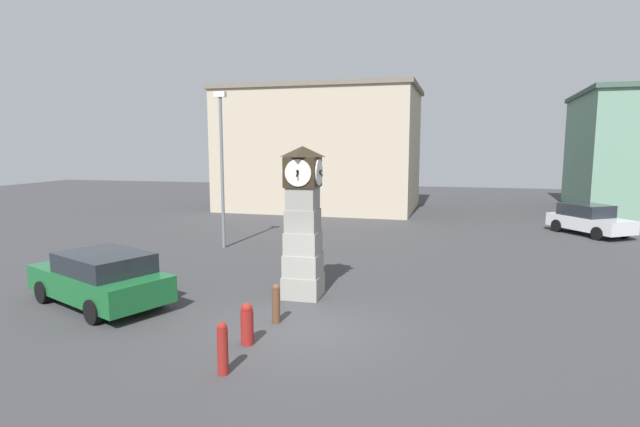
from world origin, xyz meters
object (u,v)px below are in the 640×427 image
(bollard_mid_row, at_px, (247,323))
(car_end_of_row, at_px, (589,219))
(bollard_near_tower, at_px, (223,348))
(bollard_far_row, at_px, (276,303))
(clock_tower, at_px, (303,226))
(street_lamp_near_road, at_px, (222,159))
(car_silver_hatch, at_px, (101,278))

(bollard_mid_row, height_order, car_end_of_row, car_end_of_row)
(bollard_near_tower, xyz_separation_m, bollard_far_row, (0.10, 2.98, -0.03))
(bollard_mid_row, xyz_separation_m, bollard_far_row, (0.19, 1.47, 0.02))
(clock_tower, relative_size, bollard_far_row, 4.42)
(clock_tower, xyz_separation_m, bollard_far_row, (-0.07, -2.32, -1.61))
(street_lamp_near_road, bearing_deg, bollard_mid_row, -62.87)
(clock_tower, distance_m, bollard_near_tower, 5.53)
(bollard_near_tower, relative_size, bollard_far_row, 1.06)
(bollard_near_tower, height_order, bollard_mid_row, bollard_near_tower)
(clock_tower, bearing_deg, car_end_of_row, 50.13)
(car_end_of_row, xyz_separation_m, street_lamp_near_road, (-16.51, -7.34, 3.09))
(bollard_near_tower, xyz_separation_m, bollard_mid_row, (-0.10, 1.51, -0.05))
(bollard_far_row, bearing_deg, car_end_of_row, 54.40)
(bollard_near_tower, relative_size, car_end_of_row, 0.25)
(clock_tower, height_order, bollard_near_tower, clock_tower)
(bollard_far_row, height_order, car_end_of_row, car_end_of_row)
(clock_tower, bearing_deg, car_silver_hatch, -158.60)
(clock_tower, xyz_separation_m, bollard_mid_row, (-0.26, -3.79, -1.63))
(clock_tower, bearing_deg, bollard_far_row, -91.63)
(clock_tower, xyz_separation_m, car_end_of_row, (11.20, 13.41, -1.35))
(bollard_near_tower, bearing_deg, clock_tower, 88.25)
(bollard_near_tower, height_order, bollard_far_row, bollard_near_tower)
(clock_tower, relative_size, street_lamp_near_road, 0.66)
(bollard_mid_row, distance_m, bollard_far_row, 1.48)
(bollard_near_tower, height_order, street_lamp_near_road, street_lamp_near_road)
(bollard_near_tower, relative_size, car_silver_hatch, 0.22)
(bollard_near_tower, bearing_deg, street_lamp_near_road, 114.37)
(bollard_near_tower, height_order, car_end_of_row, car_end_of_row)
(clock_tower, relative_size, bollard_mid_row, 4.58)
(bollard_near_tower, distance_m, street_lamp_near_road, 12.92)
(bollard_far_row, relative_size, car_end_of_row, 0.23)
(car_end_of_row, bearing_deg, street_lamp_near_road, -156.03)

